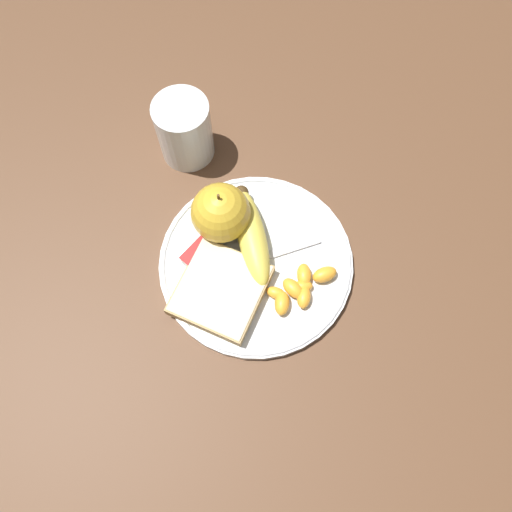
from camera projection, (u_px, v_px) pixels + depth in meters
name	position (u px, v px, depth m)	size (l,w,h in m)	color
ground_plane	(256.00, 264.00, 0.71)	(3.00, 3.00, 0.00)	brown
plate	(256.00, 262.00, 0.70)	(0.27, 0.27, 0.01)	silver
juice_glass	(185.00, 132.00, 0.73)	(0.08, 0.08, 0.10)	silver
apple	(221.00, 213.00, 0.68)	(0.08, 0.08, 0.09)	gold
banana	(251.00, 234.00, 0.69)	(0.12, 0.14, 0.04)	#E0CC4C
bread_slice	(221.00, 290.00, 0.67)	(0.14, 0.14, 0.02)	tan
fork	(251.00, 261.00, 0.69)	(0.16, 0.11, 0.00)	silver
jam_packet	(200.00, 257.00, 0.69)	(0.04, 0.04, 0.02)	silver
orange_segment_0	(303.00, 299.00, 0.67)	(0.04, 0.03, 0.02)	#F9A32D
orange_segment_1	(303.00, 286.00, 0.68)	(0.03, 0.03, 0.02)	#F9A32D
orange_segment_2	(325.00, 274.00, 0.68)	(0.04, 0.03, 0.02)	#F9A32D
orange_segment_3	(295.00, 286.00, 0.67)	(0.02, 0.04, 0.02)	#F9A32D
orange_segment_4	(282.00, 303.00, 0.66)	(0.04, 0.04, 0.02)	#F9A32D
orange_segment_5	(276.00, 293.00, 0.67)	(0.02, 0.03, 0.02)	#F9A32D
orange_segment_6	(304.00, 275.00, 0.68)	(0.04, 0.04, 0.02)	#F9A32D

